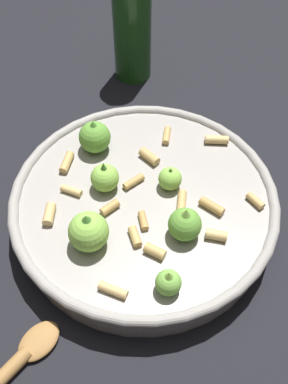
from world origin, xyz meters
The scene contains 3 objects.
ground_plane centered at (0.00, 0.00, 0.00)m, with size 2.40×2.40×0.00m, color black.
cooking_pan centered at (0.00, 0.00, 0.03)m, with size 0.34×0.34×0.10m.
olive_oil_bottle centered at (0.06, 0.31, 0.10)m, with size 0.06×0.06×0.23m.
Camera 1 is at (-0.09, -0.33, 0.49)m, focal length 41.62 mm.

